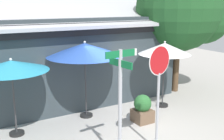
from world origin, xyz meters
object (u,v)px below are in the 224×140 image
(sidewalk_planter, at_px, (143,109))
(patio_umbrella_teal_left, at_px, (11,67))
(patio_umbrella_ivory_right, at_px, (165,49))
(street_sign_post, at_px, (120,95))
(stop_sign, at_px, (159,79))
(shade_tree, at_px, (184,10))
(patio_umbrella_royal_blue_center, at_px, (85,50))

(sidewalk_planter, bearing_deg, patio_umbrella_teal_left, 163.40)
(patio_umbrella_ivory_right, height_order, sidewalk_planter, patio_umbrella_ivory_right)
(patio_umbrella_teal_left, relative_size, patio_umbrella_ivory_right, 0.93)
(street_sign_post, xyz_separation_m, patio_umbrella_ivory_right, (3.45, 2.47, 0.48))
(stop_sign, bearing_deg, sidewalk_planter, 65.50)
(patio_umbrella_ivory_right, xyz_separation_m, shade_tree, (1.98, 1.14, 1.36))
(street_sign_post, relative_size, patio_umbrella_teal_left, 1.21)
(street_sign_post, height_order, stop_sign, stop_sign)
(shade_tree, xyz_separation_m, sidewalk_planter, (-3.51, -1.94, -3.11))
(patio_umbrella_teal_left, bearing_deg, street_sign_post, -56.22)
(patio_umbrella_ivory_right, distance_m, shade_tree, 2.66)
(street_sign_post, bearing_deg, patio_umbrella_royal_blue_center, 80.43)
(shade_tree, bearing_deg, street_sign_post, -146.32)
(street_sign_post, xyz_separation_m, stop_sign, (1.17, 0.03, 0.23))
(stop_sign, bearing_deg, shade_tree, 40.10)
(shade_tree, relative_size, sidewalk_planter, 5.89)
(street_sign_post, distance_m, patio_umbrella_ivory_right, 4.27)
(stop_sign, distance_m, patio_umbrella_teal_left, 4.13)
(patio_umbrella_royal_blue_center, height_order, shade_tree, shade_tree)
(sidewalk_planter, bearing_deg, street_sign_post, -138.83)
(patio_umbrella_ivory_right, bearing_deg, stop_sign, -133.07)
(patio_umbrella_teal_left, height_order, patio_umbrella_royal_blue_center, patio_umbrella_royal_blue_center)
(patio_umbrella_teal_left, height_order, sidewalk_planter, patio_umbrella_teal_left)
(shade_tree, height_order, sidewalk_planter, shade_tree)
(street_sign_post, height_order, patio_umbrella_teal_left, street_sign_post)
(street_sign_post, relative_size, shade_tree, 0.51)
(stop_sign, xyz_separation_m, shade_tree, (4.26, 3.58, 1.61))
(street_sign_post, relative_size, patio_umbrella_royal_blue_center, 1.07)
(street_sign_post, xyz_separation_m, sidewalk_planter, (1.92, 1.68, -1.27))
(patio_umbrella_royal_blue_center, bearing_deg, patio_umbrella_teal_left, -174.83)
(patio_umbrella_royal_blue_center, height_order, sidewalk_planter, patio_umbrella_royal_blue_center)
(shade_tree, bearing_deg, patio_umbrella_teal_left, -173.73)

